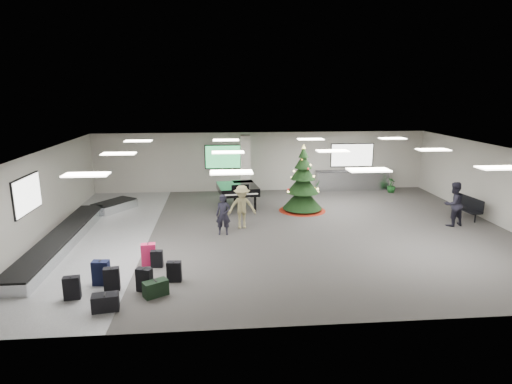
{
  "coord_description": "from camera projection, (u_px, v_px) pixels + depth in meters",
  "views": [
    {
      "loc": [
        -2.35,
        -15.92,
        5.41
      ],
      "look_at": [
        -0.86,
        1.0,
        1.35
      ],
      "focal_mm": 30.0,
      "sensor_mm": 36.0,
      "label": 1
    }
  ],
  "objects": [
    {
      "name": "christmas_tree",
      "position": [
        303.0,
        188.0,
        19.46
      ],
      "size": [
        2.15,
        2.15,
        3.07
      ],
      "color": "maroon",
      "rests_on": "ground"
    },
    {
      "name": "potted_plant_right",
      "position": [
        391.0,
        185.0,
        23.05
      ],
      "size": [
        0.58,
        0.58,
        0.81
      ],
      "primitive_type": "imported",
      "rotation": [
        0.0,
        0.0,
        1.91
      ],
      "color": "#123919",
      "rests_on": "ground"
    },
    {
      "name": "pink_suitcase",
      "position": [
        149.0,
        254.0,
        13.5
      ],
      "size": [
        0.48,
        0.3,
        0.72
      ],
      "rotation": [
        0.0,
        0.0,
        0.12
      ],
      "color": "#DA1C51",
      "rests_on": "ground"
    },
    {
      "name": "grand_piano",
      "position": [
        238.0,
        189.0,
        19.89
      ],
      "size": [
        1.98,
        2.43,
        1.28
      ],
      "rotation": [
        0.0,
        0.0,
        0.12
      ],
      "color": "black",
      "rests_on": "ground"
    },
    {
      "name": "suitcase_1",
      "position": [
        144.0,
        280.0,
        11.74
      ],
      "size": [
        0.48,
        0.36,
        0.68
      ],
      "rotation": [
        0.0,
        0.0,
        -0.35
      ],
      "color": "black",
      "rests_on": "ground"
    },
    {
      "name": "ground",
      "position": [
        280.0,
        230.0,
        16.89
      ],
      "size": [
        18.0,
        18.0,
        0.0
      ],
      "primitive_type": "plane",
      "color": "#3E3B38",
      "rests_on": "ground"
    },
    {
      "name": "service_counter",
      "position": [
        352.0,
        180.0,
        23.63
      ],
      "size": [
        4.05,
        0.65,
        1.08
      ],
      "color": "silver",
      "rests_on": "ground"
    },
    {
      "name": "traveler_a",
      "position": [
        223.0,
        215.0,
        16.27
      ],
      "size": [
        0.59,
        0.41,
        1.56
      ],
      "primitive_type": "imported",
      "rotation": [
        0.0,
        0.0,
        -0.06
      ],
      "color": "black",
      "rests_on": "ground"
    },
    {
      "name": "suitcase_3",
      "position": [
        157.0,
        259.0,
        13.36
      ],
      "size": [
        0.37,
        0.22,
        0.56
      ],
      "rotation": [
        0.0,
        0.0,
        -0.06
      ],
      "color": "black",
      "rests_on": "ground"
    },
    {
      "name": "potted_plant_left",
      "position": [
        317.0,
        187.0,
        22.68
      ],
      "size": [
        0.53,
        0.51,
        0.76
      ],
      "primitive_type": "imported",
      "rotation": [
        0.0,
        0.0,
        0.55
      ],
      "color": "#123919",
      "rests_on": "ground"
    },
    {
      "name": "navy_suitcase",
      "position": [
        101.0,
        273.0,
        12.13
      ],
      "size": [
        0.48,
        0.3,
        0.73
      ],
      "rotation": [
        0.0,
        0.0,
        -0.07
      ],
      "color": "black",
      "rests_on": "ground"
    },
    {
      "name": "green_duffel",
      "position": [
        156.0,
        288.0,
        11.49
      ],
      "size": [
        0.72,
        0.61,
        0.45
      ],
      "rotation": [
        0.0,
        0.0,
        0.54
      ],
      "color": "black",
      "rests_on": "ground"
    },
    {
      "name": "traveler_b",
      "position": [
        242.0,
        207.0,
        17.03
      ],
      "size": [
        1.14,
        0.67,
        1.75
      ],
      "primitive_type": "imported",
      "rotation": [
        0.0,
        0.0,
        0.02
      ],
      "color": "#988D5E",
      "rests_on": "ground"
    },
    {
      "name": "baggage_carousel",
      "position": [
        74.0,
        232.0,
        16.09
      ],
      "size": [
        2.28,
        9.71,
        0.43
      ],
      "color": "silver",
      "rests_on": "ground"
    },
    {
      "name": "black_duffel",
      "position": [
        105.0,
        302.0,
        10.73
      ],
      "size": [
        0.7,
        0.46,
        0.45
      ],
      "rotation": [
        0.0,
        0.0,
        0.15
      ],
      "color": "black",
      "rests_on": "ground"
    },
    {
      "name": "suitcase_0",
      "position": [
        112.0,
        279.0,
        11.8
      ],
      "size": [
        0.45,
        0.28,
        0.67
      ],
      "rotation": [
        0.0,
        0.0,
        0.12
      ],
      "color": "black",
      "rests_on": "ground"
    },
    {
      "name": "suitcase_5",
      "position": [
        72.0,
        288.0,
        11.3
      ],
      "size": [
        0.45,
        0.28,
        0.65
      ],
      "rotation": [
        0.0,
        0.0,
        0.13
      ],
      "color": "black",
      "rests_on": "ground"
    },
    {
      "name": "traveler_bench",
      "position": [
        454.0,
        204.0,
        17.29
      ],
      "size": [
        1.04,
        0.9,
        1.82
      ],
      "primitive_type": "imported",
      "rotation": [
        0.0,
        0.0,
        3.41
      ],
      "color": "black",
      "rests_on": "ground"
    },
    {
      "name": "bench",
      "position": [
        469.0,
        207.0,
        18.35
      ],
      "size": [
        0.65,
        1.51,
        0.93
      ],
      "rotation": [
        0.0,
        0.0,
        0.11
      ],
      "color": "black",
      "rests_on": "ground"
    },
    {
      "name": "room_envelope",
      "position": [
        269.0,
        170.0,
        16.96
      ],
      "size": [
        18.02,
        14.02,
        3.21
      ],
      "color": "#AFAAA0",
      "rests_on": "ground"
    },
    {
      "name": "suitcase_7",
      "position": [
        174.0,
        271.0,
        12.36
      ],
      "size": [
        0.43,
        0.25,
        0.62
      ],
      "rotation": [
        0.0,
        0.0,
        -0.07
      ],
      "color": "black",
      "rests_on": "ground"
    }
  ]
}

